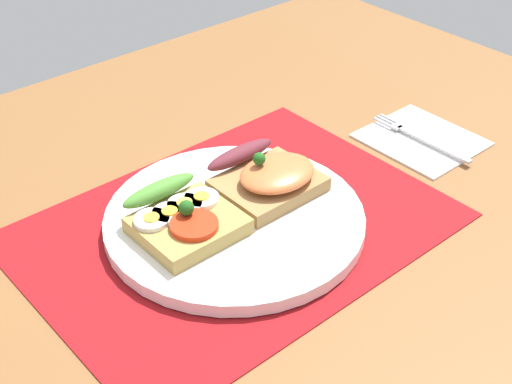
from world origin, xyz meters
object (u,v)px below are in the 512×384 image
Objects in this scene: napkin at (421,139)px; sandwich_egg_tomato at (183,218)px; plate at (235,220)px; sandwich_salmon at (268,176)px; fork at (418,137)px.

sandwich_egg_tomato is at bearing 174.57° from napkin.
sandwich_salmon reaches higher than plate.
plate is 6.09cm from sandwich_egg_tomato.
sandwich_salmon is (5.69, 1.17, 2.47)cm from plate.
napkin is 0.71cm from fork.
napkin is at bearing -3.39° from plate.
fork is at bearing 167.35° from napkin.
fork is (28.68, -1.61, -0.26)cm from plate.
plate is 28.73cm from fork.
plate is 29.27cm from napkin.
fork reaches higher than napkin.
plate reaches higher than fork.
fork is (-0.53, 0.12, 0.46)cm from napkin.
plate is at bearing -168.38° from sandwich_salmon.
sandwich_salmon reaches higher than sandwich_egg_tomato.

